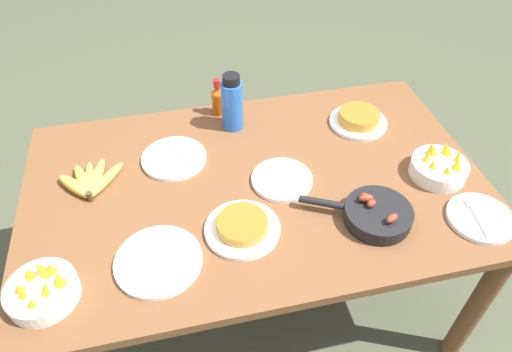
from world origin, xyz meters
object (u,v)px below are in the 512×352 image
empty_plate_far_right (480,218)px  water_bottle (232,103)px  empty_plate_far_left (174,158)px  empty_plate_mid_edge (158,261)px  banana_bunch (89,182)px  skillet (376,214)px  frittata_plate_center (359,119)px  fruit_bowl_citrus (439,167)px  empty_plate_near_front (282,180)px  fruit_bowl_mango (42,290)px  hot_sauce_bottle (218,99)px  frittata_plate_side (242,227)px

empty_plate_far_right → water_bottle: bearing=136.1°
empty_plate_far_left → empty_plate_mid_edge: size_ratio=0.91×
banana_bunch → skillet: bearing=-22.1°
frittata_plate_center → water_bottle: (-0.49, 0.10, 0.09)m
banana_bunch → fruit_bowl_citrus: (1.19, -0.21, 0.02)m
banana_bunch → empty_plate_near_front: 0.66m
fruit_bowl_mango → hot_sauce_bottle: 0.95m
empty_plate_far_left → empty_plate_far_right: size_ratio=1.11×
skillet → fruit_bowl_citrus: fruit_bowl_citrus is taller
empty_plate_near_front → water_bottle: (-0.11, 0.34, 0.10)m
skillet → fruit_bowl_mango: 1.00m
skillet → empty_plate_far_right: skillet is taller
fruit_bowl_citrus → hot_sauce_bottle: size_ratio=1.24×
water_bottle → banana_bunch: bearing=-158.1°
frittata_plate_side → empty_plate_far_left: size_ratio=1.01×
frittata_plate_side → empty_plate_near_front: frittata_plate_side is taller
frittata_plate_center → hot_sauce_bottle: (-0.53, 0.20, 0.04)m
empty_plate_near_front → fruit_bowl_citrus: (0.54, -0.09, 0.03)m
fruit_bowl_mango → frittata_plate_side: bearing=10.5°
frittata_plate_center → fruit_bowl_citrus: bearing=-64.1°
banana_bunch → skillet: 0.96m
banana_bunch → frittata_plate_side: 0.57m
fruit_bowl_mango → fruit_bowl_citrus: fruit_bowl_citrus is taller
empty_plate_far_right → empty_plate_far_left: bearing=151.5°
empty_plate_far_right → water_bottle: (-0.68, 0.65, 0.10)m
banana_bunch → fruit_bowl_citrus: size_ratio=1.24×
frittata_plate_side → fruit_bowl_citrus: (0.72, 0.10, 0.02)m
skillet → empty_plate_mid_edge: 0.69m
frittata_plate_side → water_bottle: bearing=82.4°
fruit_bowl_mango → hot_sauce_bottle: hot_sauce_bottle is taller
empty_plate_near_front → empty_plate_far_left: size_ratio=0.91×
skillet → fruit_bowl_citrus: 0.34m
frittata_plate_center → empty_plate_far_right: (0.19, -0.56, -0.02)m
empty_plate_mid_edge → fruit_bowl_mango: size_ratio=1.33×
empty_plate_far_right → fruit_bowl_citrus: 0.23m
banana_bunch → fruit_bowl_mango: 0.43m
fruit_bowl_mango → water_bottle: water_bottle is taller
frittata_plate_side → empty_plate_far_left: bearing=114.9°
empty_plate_far_left → water_bottle: (0.25, 0.15, 0.10)m
frittata_plate_center → frittata_plate_side: bearing=-142.2°
empty_plate_near_front → empty_plate_far_left: 0.40m
fruit_bowl_citrus → hot_sauce_bottle: 0.87m
fruit_bowl_mango → water_bottle: bearing=44.5°
empty_plate_near_front → fruit_bowl_citrus: bearing=-9.0°
frittata_plate_side → fruit_bowl_mango: size_ratio=1.22×
empty_plate_near_front → hot_sauce_bottle: (-0.15, 0.44, 0.06)m
fruit_bowl_citrus → hot_sauce_bottle: hot_sauce_bottle is taller
empty_plate_near_front → empty_plate_far_left: same height
frittata_plate_center → fruit_bowl_citrus: 0.37m
skillet → water_bottle: water_bottle is taller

